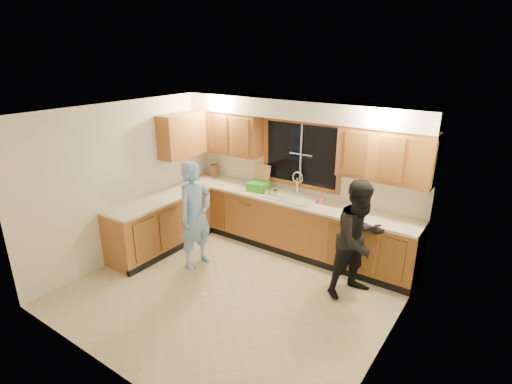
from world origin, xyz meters
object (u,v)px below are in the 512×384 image
at_px(sink, 291,201).
at_px(man, 195,215).
at_px(woman, 359,239).
at_px(knife_block, 214,171).
at_px(stove, 134,236).
at_px(dishwasher, 249,215).
at_px(dish_crate, 258,186).
at_px(soap_bottle, 322,199).
at_px(bowl, 360,213).

bearing_deg(sink, man, -125.55).
height_order(woman, knife_block, woman).
bearing_deg(sink, stove, -134.61).
xyz_separation_m(dishwasher, woman, (2.28, -0.63, 0.42)).
bearing_deg(sink, woman, -24.44).
bearing_deg(man, dish_crate, -8.12).
distance_m(knife_block, soap_bottle, 2.35).
bearing_deg(dish_crate, bowl, -1.05).
height_order(stove, soap_bottle, soap_bottle).
relative_size(dish_crate, soap_bottle, 1.90).
height_order(sink, man, man).
distance_m(sink, dish_crate, 0.67).
height_order(stove, knife_block, knife_block).
relative_size(dishwasher, bowl, 4.08).
bearing_deg(dishwasher, stove, -117.69).
bearing_deg(soap_bottle, stove, -141.42).
relative_size(stove, woman, 0.54).
relative_size(stove, man, 0.53).
bearing_deg(sink, dish_crate, -179.23).
height_order(sink, stove, sink).
height_order(dishwasher, man, man).
distance_m(man, dish_crate, 1.34).
bearing_deg(stove, knife_block, 90.28).
height_order(dishwasher, bowl, bowl).
relative_size(man, dish_crate, 5.09).
bearing_deg(soap_bottle, sink, -176.18).
height_order(man, woman, man).
distance_m(man, knife_block, 1.73).
height_order(sink, bowl, sink).
xyz_separation_m(sink, man, (-0.93, -1.31, -0.02)).
distance_m(man, bowl, 2.48).
height_order(dishwasher, stove, stove).
relative_size(stove, dish_crate, 2.72).
height_order(dishwasher, soap_bottle, soap_bottle).
height_order(sink, knife_block, sink).
distance_m(dishwasher, knife_block, 1.16).
xyz_separation_m(knife_block, dish_crate, (1.16, -0.18, -0.04)).
distance_m(woman, bowl, 0.66).
bearing_deg(bowl, sink, 177.97).
bearing_deg(woman, dish_crate, 101.41).
bearing_deg(dishwasher, woman, -15.55).
xyz_separation_m(man, woman, (2.36, 0.66, -0.01)).
distance_m(dishwasher, man, 1.36).
height_order(dishwasher, woman, woman).
bearing_deg(woman, sink, 94.07).
xyz_separation_m(stove, knife_block, (-0.01, 1.99, 0.59)).
xyz_separation_m(stove, soap_bottle, (2.33, 1.86, 0.56)).
relative_size(dishwasher, woman, 0.49).
relative_size(stove, knife_block, 3.81).
bearing_deg(stove, man, 30.89).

